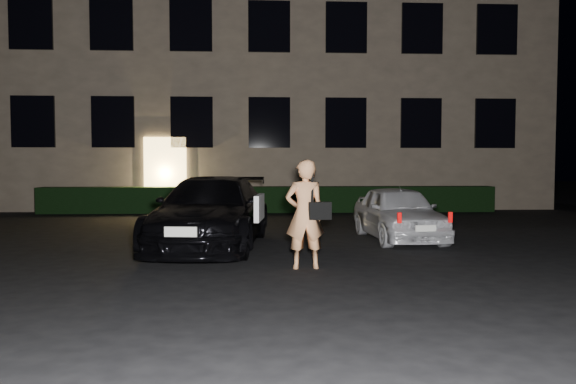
{
  "coord_description": "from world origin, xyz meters",
  "views": [
    {
      "loc": [
        -0.43,
        -8.09,
        1.65
      ],
      "look_at": [
        0.13,
        2.0,
        1.12
      ],
      "focal_mm": 35.0,
      "sensor_mm": 36.0,
      "label": 1
    }
  ],
  "objects": [
    {
      "name": "hedge",
      "position": [
        0.0,
        10.5,
        0.42
      ],
      "size": [
        15.0,
        0.7,
        0.85
      ],
      "primitive_type": "cube",
      "color": "black",
      "rests_on": "ground"
    },
    {
      "name": "building",
      "position": [
        -0.0,
        14.99,
        6.0
      ],
      "size": [
        20.0,
        8.11,
        12.0
      ],
      "color": "brown",
      "rests_on": "ground"
    },
    {
      "name": "hatch",
      "position": [
        2.58,
        3.67,
        0.58
      ],
      "size": [
        1.55,
        3.48,
        1.16
      ],
      "rotation": [
        0.0,
        0.0,
        0.05
      ],
      "color": "silver",
      "rests_on": "ground"
    },
    {
      "name": "sedan",
      "position": [
        -1.31,
        2.88,
        0.69
      ],
      "size": [
        2.43,
        4.93,
        1.37
      ],
      "rotation": [
        0.0,
        0.0,
        -0.11
      ],
      "color": "black",
      "rests_on": "ground"
    },
    {
      "name": "man",
      "position": [
        0.32,
        0.55,
        0.85
      ],
      "size": [
        0.73,
        0.46,
        1.69
      ],
      "rotation": [
        0.0,
        0.0,
        3.24
      ],
      "color": "tan",
      "rests_on": "ground"
    },
    {
      "name": "ground",
      "position": [
        0.0,
        0.0,
        0.0
      ],
      "size": [
        80.0,
        80.0,
        0.0
      ],
      "primitive_type": "plane",
      "color": "black",
      "rests_on": "ground"
    }
  ]
}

